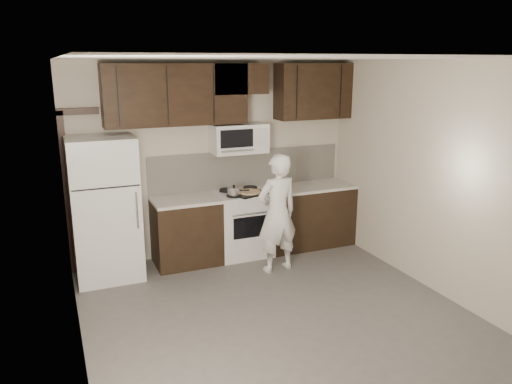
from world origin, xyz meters
TOP-DOWN VIEW (x-y plane):
  - floor at (0.00, 0.00)m, footprint 4.50×4.50m
  - back_wall at (0.00, 2.25)m, footprint 4.00×0.00m
  - ceiling at (0.00, 0.00)m, footprint 4.50×4.50m
  - counter_run at (0.60, 1.94)m, footprint 2.95×0.64m
  - stove at (0.30, 1.94)m, footprint 0.76×0.66m
  - backsplash at (0.50, 2.24)m, footprint 2.90×0.02m
  - upper_cabinets at (0.21, 2.08)m, footprint 3.48×0.35m
  - microwave at (0.30, 2.06)m, footprint 0.76×0.42m
  - refrigerator at (-1.55, 1.89)m, footprint 0.80×0.76m
  - door_trim at (-1.92, 2.21)m, footprint 0.50×0.08m
  - saucepan at (0.12, 1.79)m, footprint 0.29×0.17m
  - baking_tray at (0.35, 1.81)m, footprint 0.53×0.46m
  - pizza at (0.35, 1.81)m, footprint 0.38×0.38m
  - person at (0.51, 1.25)m, footprint 0.61×0.44m

SIDE VIEW (x-z plane):
  - floor at x=0.00m, z-range 0.00..0.00m
  - counter_run at x=0.60m, z-range 0.00..0.91m
  - stove at x=0.30m, z-range -0.01..0.93m
  - person at x=0.51m, z-range 0.00..1.56m
  - refrigerator at x=-1.55m, z-range 0.00..1.80m
  - baking_tray at x=0.35m, z-range 0.91..0.93m
  - pizza at x=0.35m, z-range 0.93..0.95m
  - saucepan at x=0.12m, z-range 0.89..1.06m
  - backsplash at x=0.50m, z-range 0.91..1.45m
  - door_trim at x=-1.92m, z-range 0.19..2.31m
  - back_wall at x=0.00m, z-range -0.65..3.35m
  - microwave at x=0.30m, z-range 1.45..1.85m
  - upper_cabinets at x=0.21m, z-range 1.89..2.67m
  - ceiling at x=0.00m, z-range 2.70..2.70m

